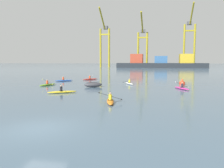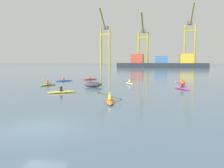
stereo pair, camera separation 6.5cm
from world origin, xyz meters
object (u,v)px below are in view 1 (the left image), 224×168
Objects in this scene: gantry_crane_west at (105,41)px; kayak_blue at (64,80)px; kayak_red at (90,79)px; gantry_crane_east_mid at (190,38)px; kayak_orange at (110,101)px; channel_buoy at (182,82)px; capsized_dinghy at (93,85)px; container_barge at (161,63)px; kayak_yellow at (62,92)px; kayak_magenta at (182,88)px; gantry_crane_west_mid at (143,42)px; kayak_lime at (48,84)px; kayak_white at (129,83)px.

gantry_crane_west is 11.59× the size of kayak_blue.
gantry_crane_west is at bearing 101.72° from kayak_red.
gantry_crane_east_mid is (52.79, 7.97, 1.17)m from gantry_crane_west.
kayak_red is at bearing 111.35° from kayak_orange.
kayak_red reaches higher than kayak_orange.
kayak_blue is (-21.20, 1.82, -0.19)m from channel_buoy.
capsized_dinghy is 0.97× the size of kayak_red.
container_barge reaches higher than kayak_yellow.
kayak_orange is (-7.41, -11.38, 0.00)m from kayak_magenta.
capsized_dinghy is 2.82× the size of channel_buoy.
kayak_red is (-17.29, 5.94, -0.19)m from channel_buoy.
kayak_magenta is at bearing -71.33° from gantry_crane_west.
gantry_crane_east_mid reaches higher than gantry_crane_west.
channel_buoy reaches higher than kayak_yellow.
container_barge is 38.70m from gantry_crane_west.
gantry_crane_west is at bearing 99.09° from kayak_blue.
channel_buoy is 0.29× the size of kayak_orange.
kayak_blue is at bearing -108.82° from gantry_crane_east_mid.
channel_buoy is 19.34m from kayak_orange.
gantry_crane_west_mid is 113.37m from capsized_dinghy.
gantry_crane_west reaches higher than kayak_lime.
capsized_dinghy is at bearing -70.85° from kayak_red.
container_barge reaches higher than kayak_orange.
kayak_lime is (-3.27, -11.58, 0.00)m from kayak_red.
kayak_orange reaches higher than kayak_blue.
container_barge is 16.75× the size of kayak_blue.
kayak_blue is (-19.25, -92.71, -2.50)m from container_barge.
container_barge reaches higher than kayak_magenta.
kayak_blue is 13.13m from kayak_white.
kayak_yellow and kayak_white have the same top height.
gantry_crane_east_mid reaches higher than capsized_dinghy.
kayak_red is (-16.60, 12.11, 0.00)m from kayak_magenta.
gantry_crane_west_mid is at bearing -172.71° from gantry_crane_east_mid.
kayak_lime is (-12.15, -4.47, 0.00)m from kayak_white.
kayak_white reaches higher than capsized_dinghy.
capsized_dinghy is at bearing 73.64° from kayak_yellow.
gantry_crane_east_mid reaches higher than kayak_magenta.
kayak_red is (19.90, -95.88, -16.74)m from gantry_crane_west.
kayak_orange is (4.96, -11.33, -0.18)m from capsized_dinghy.
kayak_blue is at bearing -101.73° from container_barge.
container_barge is 1.36× the size of gantry_crane_east_mid.
container_barge is at bearing 90.71° from kayak_magenta.
kayak_lime is (16.63, -107.46, -16.74)m from gantry_crane_west.
gantry_crane_west_mid is at bearing 85.71° from kayak_blue.
kayak_magenta reaches higher than kayak_lime.
kayak_red reaches higher than kayak_blue.
gantry_crane_east_mid reaches higher than kayak_yellow.
capsized_dinghy is 0.82× the size of kayak_orange.
kayak_lime is (0.64, -7.46, 0.00)m from kayak_blue.
gantry_crane_west reaches higher than capsized_dinghy.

